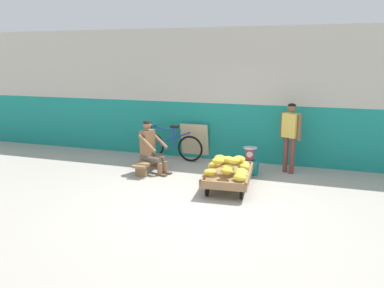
% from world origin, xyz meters
% --- Properties ---
extents(ground_plane, '(80.00, 80.00, 0.00)m').
position_xyz_m(ground_plane, '(0.00, 0.00, 0.00)').
color(ground_plane, '#A39E93').
extents(back_wall, '(16.00, 0.30, 3.15)m').
position_xyz_m(back_wall, '(0.00, 2.97, 1.58)').
color(back_wall, '#19847A').
rests_on(back_wall, ground).
extents(banana_cart, '(0.93, 1.49, 0.36)m').
position_xyz_m(banana_cart, '(0.30, 0.92, 0.24)').
color(banana_cart, '#8E6B47').
rests_on(banana_cart, ground).
extents(banana_pile, '(0.91, 1.37, 0.27)m').
position_xyz_m(banana_pile, '(0.35, 0.86, 0.46)').
color(banana_pile, gold).
rests_on(banana_pile, banana_cart).
extents(low_bench, '(0.32, 1.11, 0.27)m').
position_xyz_m(low_bench, '(-1.62, 1.43, 0.20)').
color(low_bench, olive).
rests_on(low_bench, ground).
extents(vendor_seated, '(0.73, 0.59, 1.14)m').
position_xyz_m(vendor_seated, '(-1.54, 1.40, 0.57)').
color(vendor_seated, brown).
rests_on(vendor_seated, ground).
extents(plastic_crate, '(0.36, 0.28, 0.30)m').
position_xyz_m(plastic_crate, '(0.56, 1.91, 0.15)').
color(plastic_crate, '#19847F').
rests_on(plastic_crate, ground).
extents(weighing_scale, '(0.30, 0.30, 0.29)m').
position_xyz_m(weighing_scale, '(0.56, 1.91, 0.45)').
color(weighing_scale, '#28282D').
rests_on(weighing_scale, plastic_crate).
extents(bicycle_near_left, '(1.66, 0.48, 0.86)m').
position_xyz_m(bicycle_near_left, '(-1.48, 2.48, 0.35)').
color(bicycle_near_left, black).
rests_on(bicycle_near_left, ground).
extents(sign_board, '(0.70, 0.20, 0.89)m').
position_xyz_m(sign_board, '(-0.95, 2.76, 0.44)').
color(sign_board, '#C6B289').
rests_on(sign_board, ground).
extents(customer_adult, '(0.44, 0.33, 1.53)m').
position_xyz_m(customer_adult, '(1.35, 2.25, 0.95)').
color(customer_adult, brown).
rests_on(customer_adult, ground).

